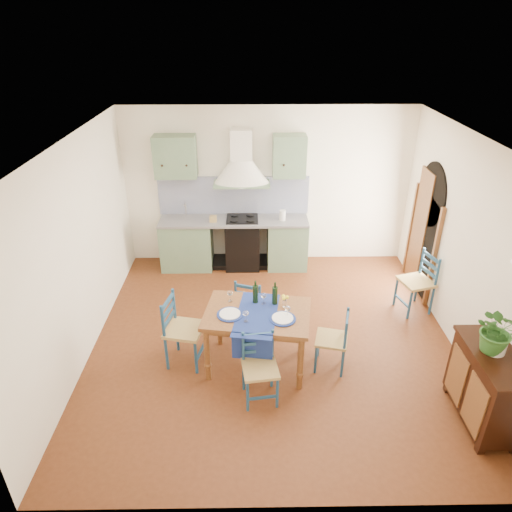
{
  "coord_description": "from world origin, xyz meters",
  "views": [
    {
      "loc": [
        -0.31,
        -5.17,
        4.07
      ],
      "look_at": [
        -0.24,
        0.3,
        1.18
      ],
      "focal_mm": 32.0,
      "sensor_mm": 36.0,
      "label": 1
    }
  ],
  "objects_px": {
    "dining_table": "(257,319)",
    "sideboard": "(487,385)",
    "chair_near": "(260,367)",
    "potted_plant": "(499,331)"
  },
  "relations": [
    {
      "from": "chair_near",
      "to": "sideboard",
      "type": "relative_size",
      "value": 0.83
    },
    {
      "from": "dining_table",
      "to": "sideboard",
      "type": "relative_size",
      "value": 1.34
    },
    {
      "from": "chair_near",
      "to": "potted_plant",
      "type": "bearing_deg",
      "value": -7.5
    },
    {
      "from": "dining_table",
      "to": "chair_near",
      "type": "bearing_deg",
      "value": -88.27
    },
    {
      "from": "chair_near",
      "to": "sideboard",
      "type": "height_order",
      "value": "sideboard"
    },
    {
      "from": "sideboard",
      "to": "dining_table",
      "type": "bearing_deg",
      "value": 158.93
    },
    {
      "from": "dining_table",
      "to": "potted_plant",
      "type": "bearing_deg",
      "value": -19.87
    },
    {
      "from": "sideboard",
      "to": "potted_plant",
      "type": "xyz_separation_m",
      "value": [
        -0.01,
        0.06,
        0.69
      ]
    },
    {
      "from": "chair_near",
      "to": "potted_plant",
      "type": "distance_m",
      "value": 2.59
    },
    {
      "from": "dining_table",
      "to": "sideboard",
      "type": "height_order",
      "value": "dining_table"
    }
  ]
}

